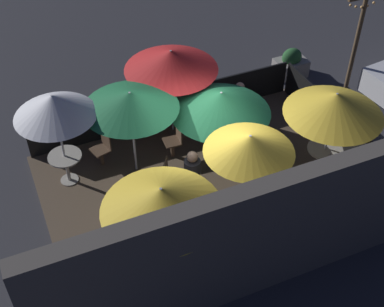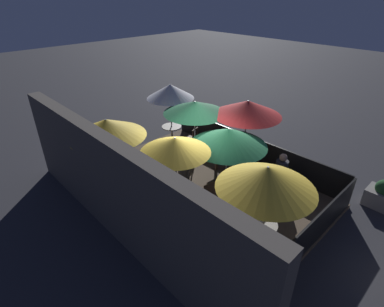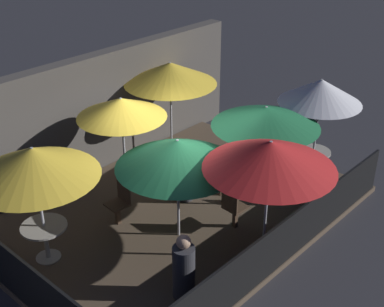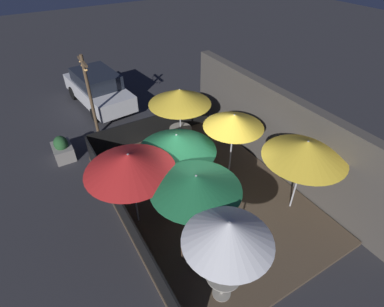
# 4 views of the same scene
# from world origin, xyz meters

# --- Properties ---
(ground_plane) EXTENTS (60.00, 60.00, 0.00)m
(ground_plane) POSITION_xyz_m (0.00, 0.00, 0.00)
(ground_plane) COLOR #2D2D33
(patio_deck) EXTENTS (7.37, 5.20, 0.12)m
(patio_deck) POSITION_xyz_m (0.00, 0.00, 0.06)
(patio_deck) COLOR brown
(patio_deck) RESTS_ON ground_plane
(building_wall) EXTENTS (8.97, 0.36, 2.81)m
(building_wall) POSITION_xyz_m (0.00, 2.83, 1.40)
(building_wall) COLOR #4C4742
(building_wall) RESTS_ON ground_plane
(fence_front) EXTENTS (7.17, 0.05, 0.95)m
(fence_front) POSITION_xyz_m (0.00, -2.55, 0.59)
(fence_front) COLOR black
(fence_front) RESTS_ON patio_deck
(fence_side_left) EXTENTS (0.05, 5.00, 0.95)m
(fence_side_left) POSITION_xyz_m (-3.64, 0.00, 0.59)
(fence_side_left) COLOR black
(fence_side_left) RESTS_ON patio_deck
(patio_umbrella_0) EXTENTS (1.78, 1.78, 2.44)m
(patio_umbrella_0) POSITION_xyz_m (2.90, -1.38, 2.30)
(patio_umbrella_0) COLOR #B2B2B7
(patio_umbrella_0) RESTS_ON patio_deck
(patio_umbrella_1) EXTENTS (2.20, 2.20, 2.26)m
(patio_umbrella_1) POSITION_xyz_m (-2.72, 0.68, 2.11)
(patio_umbrella_1) COLOR #B2B2B7
(patio_umbrella_1) RESTS_ON patio_deck
(patio_umbrella_2) EXTENTS (2.20, 2.20, 2.35)m
(patio_umbrella_2) POSITION_xyz_m (1.76, 1.92, 2.21)
(patio_umbrella_2) COLOR #B2B2B7
(patio_umbrella_2) RESTS_ON patio_deck
(patio_umbrella_3) EXTENTS (2.15, 2.15, 2.24)m
(patio_umbrella_3) POSITION_xyz_m (1.32, -1.12, 2.16)
(patio_umbrella_3) COLOR #B2B2B7
(patio_umbrella_3) RESTS_ON patio_deck
(patio_umbrella_4) EXTENTS (2.27, 2.27, 2.36)m
(patio_umbrella_4) POSITION_xyz_m (-0.05, -2.18, 2.22)
(patio_umbrella_4) COLOR #B2B2B7
(patio_umbrella_4) RESTS_ON patio_deck
(patio_umbrella_5) EXTENTS (2.29, 2.29, 2.05)m
(patio_umbrella_5) POSITION_xyz_m (-0.60, -0.59, 1.90)
(patio_umbrella_5) COLOR #B2B2B7
(patio_umbrella_5) RESTS_ON patio_deck
(patio_umbrella_6) EXTENTS (1.83, 1.83, 2.28)m
(patio_umbrella_6) POSITION_xyz_m (-0.35, 1.21, 2.20)
(patio_umbrella_6) COLOR #B2B2B7
(patio_umbrella_6) RESTS_ON patio_deck
(dining_table_0) EXTENTS (0.77, 0.77, 0.77)m
(dining_table_0) POSITION_xyz_m (2.90, -1.38, 0.72)
(dining_table_0) COLOR #9E998E
(dining_table_0) RESTS_ON patio_deck
(dining_table_1) EXTENTS (0.82, 0.82, 0.71)m
(dining_table_1) POSITION_xyz_m (-2.72, 0.68, 0.68)
(dining_table_1) COLOR #9E998E
(dining_table_1) RESTS_ON patio_deck
(patio_chair_0) EXTENTS (0.49, 0.49, 0.91)m
(patio_chair_0) POSITION_xyz_m (1.97, -1.64, 0.61)
(patio_chair_0) COLOR #4C3828
(patio_chair_0) RESTS_ON patio_deck
(patio_chair_1) EXTENTS (0.43, 0.43, 0.91)m
(patio_chair_1) POSITION_xyz_m (0.28, -1.21, 0.62)
(patio_chair_1) COLOR #4C3828
(patio_chair_1) RESTS_ON patio_deck
(patio_chair_2) EXTENTS (0.43, 0.43, 0.90)m
(patio_chair_2) POSITION_xyz_m (-1.08, 0.56, 0.61)
(patio_chair_2) COLOR #4C3828
(patio_chair_2) RESTS_ON patio_deck
(patio_chair_3) EXTENTS (0.55, 0.55, 0.91)m
(patio_chair_3) POSITION_xyz_m (1.02, -0.23, 0.61)
(patio_chair_3) COLOR #4C3828
(patio_chair_3) RESTS_ON patio_deck
(patron_0) EXTENTS (0.45, 0.45, 1.22)m
(patron_0) POSITION_xyz_m (-1.76, -1.82, 0.66)
(patron_0) COLOR #333338
(patron_0) RESTS_ON patio_deck
(patron_1) EXTENTS (0.44, 0.44, 1.31)m
(patron_1) POSITION_xyz_m (0.44, 0.22, 0.72)
(patron_1) COLOR #333338
(patron_1) RESTS_ON patio_deck
(planter_box) EXTENTS (0.93, 0.65, 0.90)m
(planter_box) POSITION_xyz_m (-4.28, -3.32, 0.38)
(planter_box) COLOR gray
(planter_box) RESTS_ON ground_plane
(light_post) EXTENTS (1.10, 0.12, 3.27)m
(light_post) POSITION_xyz_m (-5.18, -1.80, 1.85)
(light_post) COLOR brown
(light_post) RESTS_ON ground_plane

